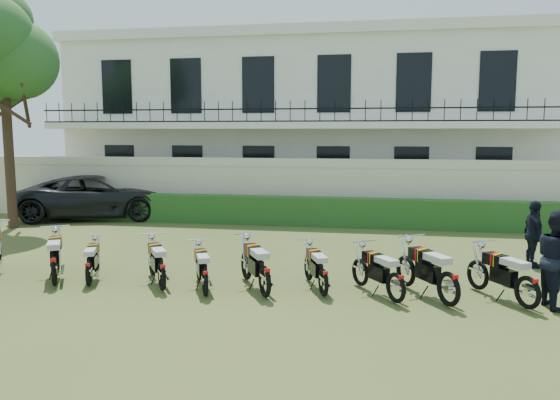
{
  "coord_description": "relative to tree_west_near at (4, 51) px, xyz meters",
  "views": [
    {
      "loc": [
        3.19,
        -11.5,
        3.28
      ],
      "look_at": [
        0.67,
        2.72,
        1.46
      ],
      "focal_mm": 35.0,
      "sensor_mm": 36.0,
      "label": 1
    }
  ],
  "objects": [
    {
      "name": "officer_1",
      "position": [
        15.51,
        -5.79,
        -4.97
      ],
      "size": [
        0.82,
        0.99,
        1.83
      ],
      "primitive_type": "imported",
      "rotation": [
        0.0,
        0.0,
        1.72
      ],
      "color": "black",
      "rests_on": "ground"
    },
    {
      "name": "officer_5",
      "position": [
        15.92,
        -2.7,
        -5.07
      ],
      "size": [
        0.51,
        1.0,
        1.63
      ],
      "primitive_type": "imported",
      "rotation": [
        0.0,
        0.0,
        1.69
      ],
      "color": "black",
      "rests_on": "ground"
    },
    {
      "name": "suv",
      "position": [
        1.75,
        2.51,
        -5.08
      ],
      "size": [
        6.39,
        4.42,
        1.62
      ],
      "primitive_type": "imported",
      "rotation": [
        0.0,
        0.0,
        1.9
      ],
      "color": "black",
      "rests_on": "ground"
    },
    {
      "name": "motorcycle_5",
      "position": [
        10.03,
        -6.26,
        -5.39
      ],
      "size": [
        1.06,
        1.79,
        1.09
      ],
      "rotation": [
        0.0,
        0.0,
        0.51
      ],
      "color": "black",
      "rests_on": "ground"
    },
    {
      "name": "hedge",
      "position": [
        9.96,
        2.2,
        -5.39
      ],
      "size": [
        18.0,
        0.6,
        1.0
      ],
      "primitive_type": "cube",
      "color": "#284E1C",
      "rests_on": "ground"
    },
    {
      "name": "building",
      "position": [
        8.96,
        8.96,
        -2.18
      ],
      "size": [
        20.4,
        9.6,
        7.4
      ],
      "color": "white",
      "rests_on": "ground"
    },
    {
      "name": "motorcycle_4",
      "position": [
        8.85,
        -6.39,
        -5.45
      ],
      "size": [
        0.84,
        1.63,
        0.95
      ],
      "rotation": [
        0.0,
        0.0,
        0.42
      ],
      "color": "black",
      "rests_on": "ground"
    },
    {
      "name": "motorcycle_3",
      "position": [
        7.85,
        -6.18,
        -5.42
      ],
      "size": [
        1.06,
        1.62,
        1.01
      ],
      "rotation": [
        0.0,
        0.0,
        0.56
      ],
      "color": "black",
      "rests_on": "ground"
    },
    {
      "name": "motorcycle_8",
      "position": [
        13.52,
        -6.22,
        -5.37
      ],
      "size": [
        1.14,
        1.85,
        1.13
      ],
      "rotation": [
        0.0,
        0.0,
        0.53
      ],
      "color": "black",
      "rests_on": "ground"
    },
    {
      "name": "tree_west_near",
      "position": [
        0.0,
        0.0,
        0.0
      ],
      "size": [
        3.4,
        3.2,
        7.9
      ],
      "color": "#473323",
      "rests_on": "ground"
    },
    {
      "name": "motorcycle_7",
      "position": [
        12.56,
        -6.17,
        -5.42
      ],
      "size": [
        1.1,
        1.59,
        1.01
      ],
      "rotation": [
        0.0,
        0.0,
        0.59
      ],
      "color": "black",
      "rests_on": "ground"
    },
    {
      "name": "motorcycle_2",
      "position": [
        6.21,
        -6.14,
        -5.47
      ],
      "size": [
        0.75,
        1.6,
        0.92
      ],
      "rotation": [
        0.0,
        0.0,
        0.36
      ],
      "color": "black",
      "rests_on": "ground"
    },
    {
      "name": "motorcycle_6",
      "position": [
        11.16,
        -5.99,
        -5.45
      ],
      "size": [
        0.79,
        1.67,
        0.96
      ],
      "rotation": [
        0.0,
        0.0,
        0.37
      ],
      "color": "black",
      "rests_on": "ground"
    },
    {
      "name": "perimeter_wall",
      "position": [
        8.96,
        3.0,
        -4.72
      ],
      "size": [
        30.0,
        0.35,
        2.3
      ],
      "color": "beige",
      "rests_on": "ground"
    },
    {
      "name": "motorcycle_1",
      "position": [
        5.47,
        -6.24,
        -5.38
      ],
      "size": [
        1.08,
        1.79,
        1.09
      ],
      "rotation": [
        0.0,
        0.0,
        0.52
      ],
      "color": "black",
      "rests_on": "ground"
    },
    {
      "name": "ground",
      "position": [
        8.96,
        -5.0,
        -5.89
      ],
      "size": [
        100.0,
        100.0,
        0.0
      ],
      "primitive_type": "plane",
      "color": "#35471C",
      "rests_on": "ground"
    },
    {
      "name": "motorcycle_9",
      "position": [
        14.94,
        -6.13,
        -5.4
      ],
      "size": [
        1.07,
        1.73,
        1.07
      ],
      "rotation": [
        0.0,
        0.0,
        0.53
      ],
      "color": "black",
      "rests_on": "ground"
    }
  ]
}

